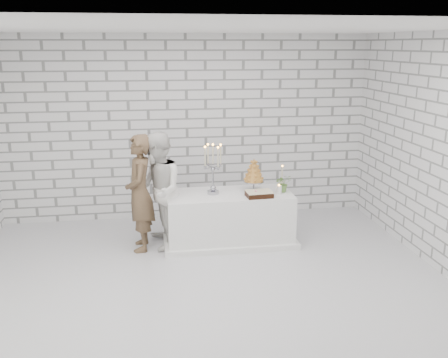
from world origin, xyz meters
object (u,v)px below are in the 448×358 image
cake_table (229,218)px  groom (140,193)px  bride (158,191)px  croquembouche (254,175)px  candelabra (213,169)px

cake_table → groom: (-1.27, -0.05, 0.45)m
groom → cake_table: bearing=91.5°
cake_table → bride: bride is taller
groom → bride: size_ratio=0.99×
bride → croquembouche: 1.41m
cake_table → candelabra: 0.78m
cake_table → groom: size_ratio=1.09×
candelabra → croquembouche: size_ratio=1.51×
cake_table → bride: size_ratio=1.08×
bride → candelabra: 0.84m
cake_table → candelabra: bearing=177.2°
groom → croquembouche: size_ratio=3.40×
groom → bride: bride is taller
cake_table → croquembouche: (0.37, 0.08, 0.62)m
bride → candelabra: size_ratio=2.27×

